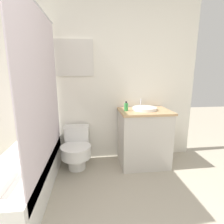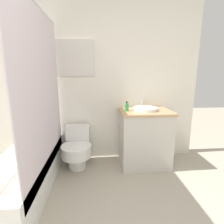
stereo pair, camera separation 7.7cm
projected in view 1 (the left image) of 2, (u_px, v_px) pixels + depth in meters
wall_back at (92, 78)px, 2.58m from camera, size 3.16×0.07×2.50m
shower_area at (26, 170)px, 1.94m from camera, size 0.58×1.53×1.98m
toilet at (77, 149)px, 2.47m from camera, size 0.41×0.53×0.57m
vanity at (144, 137)px, 2.55m from camera, size 0.71×0.54×0.82m
sink at (144, 108)px, 2.48m from camera, size 0.34×0.38×0.13m
soap_bottle at (126, 107)px, 2.41m from camera, size 0.06×0.06×0.13m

